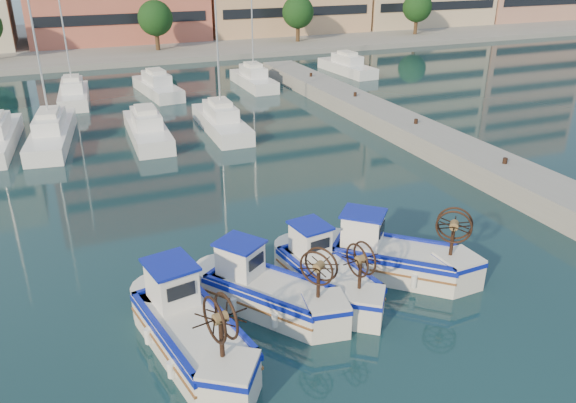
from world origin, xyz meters
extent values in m
plane|color=#183B3F|center=(0.00, 0.00, 0.00)|extent=(300.00, 300.00, 0.00)
cube|color=gray|center=(13.00, 8.00, 0.60)|extent=(3.00, 60.00, 1.20)
cube|color=gray|center=(0.00, 67.00, 0.30)|extent=(180.00, 40.00, 0.60)
cylinder|color=#3F2B19|center=(4.00, 53.50, 1.50)|extent=(0.50, 0.50, 3.00)
sphere|color=#174017|center=(4.00, 53.50, 4.20)|extent=(4.00, 4.00, 4.00)
cylinder|color=#3F2B19|center=(22.00, 53.50, 1.50)|extent=(0.50, 0.50, 3.00)
sphere|color=#174017|center=(22.00, 53.50, 4.20)|extent=(4.00, 4.00, 4.00)
cylinder|color=#3F2B19|center=(40.00, 53.50, 1.50)|extent=(0.50, 0.50, 3.00)
sphere|color=#174017|center=(40.00, 53.50, 4.20)|extent=(4.00, 4.00, 4.00)
cube|color=white|center=(-8.60, 22.77, 0.50)|extent=(3.49, 9.75, 1.00)
cylinder|color=silver|center=(-8.60, 22.77, 6.00)|extent=(0.12, 0.12, 11.00)
cube|color=white|center=(-2.82, 21.17, 0.50)|extent=(2.43, 8.17, 1.00)
cube|color=white|center=(2.14, 21.07, 0.50)|extent=(2.39, 8.30, 1.00)
cylinder|color=silver|center=(2.14, 21.07, 6.00)|extent=(0.12, 0.12, 11.00)
cube|color=white|center=(-6.64, 33.34, 0.50)|extent=(2.79, 7.47, 1.00)
cylinder|color=silver|center=(-6.64, 33.34, 6.00)|extent=(0.12, 0.12, 11.00)
cube|color=white|center=(0.15, 33.47, 0.50)|extent=(3.09, 8.13, 1.00)
cube|color=white|center=(8.74, 33.16, 0.50)|extent=(2.22, 7.43, 1.00)
cylinder|color=silver|center=(8.74, 33.16, 6.00)|extent=(0.12, 0.12, 11.00)
cube|color=white|center=(19.49, 35.40, 0.50)|extent=(2.76, 8.16, 1.00)
cube|color=silver|center=(-5.29, -1.09, 0.59)|extent=(2.88, 5.04, 1.18)
cube|color=#0B1896|center=(-5.29, -1.09, 1.04)|extent=(2.97, 5.19, 0.18)
cube|color=#1841BD|center=(-5.29, -1.09, 0.97)|extent=(2.35, 4.49, 0.07)
cube|color=white|center=(-5.54, 0.24, 1.81)|extent=(1.49, 1.67, 1.24)
cube|color=#0B1896|center=(-5.54, 0.24, 2.48)|extent=(1.69, 1.87, 0.09)
cylinder|color=#331E14|center=(-4.91, -3.08, 1.84)|extent=(0.14, 0.14, 1.31)
cylinder|color=brown|center=(-4.91, -3.08, 2.54)|extent=(0.41, 0.38, 0.32)
torus|color=#331E14|center=(-5.08, -3.11, 2.54)|extent=(0.32, 1.31, 1.32)
torus|color=#331E14|center=(-4.74, -3.05, 2.54)|extent=(0.32, 1.31, 1.32)
cube|color=silver|center=(-2.30, 0.15, 0.54)|extent=(3.99, 4.57, 1.08)
cube|color=#0B1896|center=(-2.30, 0.15, 0.95)|extent=(4.11, 4.71, 0.16)
cube|color=#1841BD|center=(-2.30, 0.15, 0.88)|extent=(3.41, 3.99, 0.06)
cube|color=white|center=(-3.01, 1.15, 1.64)|extent=(1.69, 1.74, 1.13)
cube|color=#0B1896|center=(-3.01, 1.15, 2.25)|extent=(1.90, 1.95, 0.08)
cylinder|color=#331E14|center=(-1.23, -1.35, 1.67)|extent=(0.12, 0.12, 1.19)
cylinder|color=brown|center=(-1.23, -1.35, 2.30)|extent=(0.43, 0.42, 0.29)
torus|color=#331E14|center=(-1.36, -1.44, 2.30)|extent=(0.75, 1.02, 1.20)
torus|color=#331E14|center=(-1.11, -1.27, 2.30)|extent=(0.75, 1.02, 1.20)
cube|color=silver|center=(0.00, 0.40, 0.52)|extent=(2.37, 4.38, 1.04)
cube|color=#0B1896|center=(0.00, 0.40, 0.92)|extent=(2.44, 4.51, 0.16)
cube|color=#1841BD|center=(0.00, 0.40, 0.85)|extent=(1.92, 3.91, 0.06)
cube|color=white|center=(-0.17, 1.58, 1.59)|extent=(1.27, 1.43, 1.09)
cube|color=#0B1896|center=(-0.17, 1.58, 2.18)|extent=(1.43, 1.60, 0.08)
cylinder|color=#331E14|center=(0.26, -1.36, 1.61)|extent=(0.12, 0.12, 1.15)
cylinder|color=brown|center=(0.26, -1.36, 2.23)|extent=(0.35, 0.32, 0.28)
torus|color=#331E14|center=(0.12, -1.38, 2.23)|extent=(0.24, 1.16, 1.16)
torus|color=#331E14|center=(0.41, -1.34, 2.23)|extent=(0.24, 1.16, 1.16)
cube|color=silver|center=(2.86, 0.46, 0.57)|extent=(4.68, 4.51, 1.14)
cube|color=#0B1896|center=(2.86, 0.46, 1.00)|extent=(4.82, 4.64, 0.17)
cube|color=#1841BD|center=(2.86, 0.46, 0.93)|extent=(4.06, 3.88, 0.07)
cube|color=white|center=(1.89, 1.34, 1.73)|extent=(1.84, 1.83, 1.19)
cube|color=#0B1896|center=(1.89, 1.34, 2.38)|extent=(2.07, 2.06, 0.09)
cylinder|color=#331E14|center=(4.30, -0.85, 1.77)|extent=(0.13, 0.13, 1.26)
cylinder|color=brown|center=(4.30, -0.85, 2.44)|extent=(0.46, 0.46, 0.30)
torus|color=#331E14|center=(4.19, -0.97, 2.44)|extent=(0.99, 0.91, 1.27)
torus|color=#331E14|center=(4.41, -0.73, 2.44)|extent=(0.99, 0.91, 1.27)
camera|label=1|loc=(-7.94, -14.93, 11.28)|focal=35.00mm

